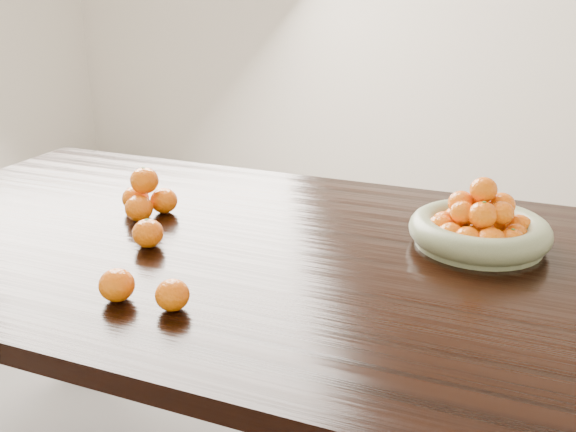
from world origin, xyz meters
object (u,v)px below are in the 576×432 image
at_px(orange_pyramid, 146,197).
at_px(loose_orange_0, 148,233).
at_px(fruit_bowl, 480,228).
at_px(dining_table, 290,288).

distance_m(orange_pyramid, loose_orange_0, 0.20).
xyz_separation_m(fruit_bowl, loose_orange_0, (-0.63, -0.26, -0.01)).
distance_m(dining_table, fruit_bowl, 0.41).
xyz_separation_m(orange_pyramid, loose_orange_0, (0.11, -0.16, -0.01)).
distance_m(dining_table, orange_pyramid, 0.41).
bearing_deg(dining_table, loose_orange_0, -160.34).
distance_m(dining_table, loose_orange_0, 0.32).
height_order(orange_pyramid, loose_orange_0, orange_pyramid).
xyz_separation_m(dining_table, loose_orange_0, (-0.27, -0.10, 0.12)).
height_order(fruit_bowl, loose_orange_0, fruit_bowl).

